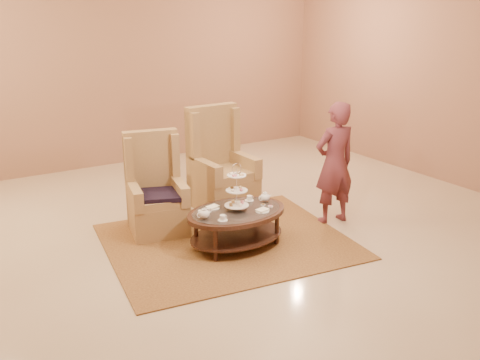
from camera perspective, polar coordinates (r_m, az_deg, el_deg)
ground at (r=6.33m, az=-0.11°, el=-6.70°), size 8.00×8.00×0.00m
ceiling at (r=6.33m, az=-0.11°, el=-6.70°), size 8.00×8.00×0.02m
wall_back at (r=9.44m, az=-13.25°, el=12.09°), size 8.00×0.04×3.50m
wall_right at (r=8.60m, az=23.65°, el=10.55°), size 0.04×8.00×3.50m
rug at (r=6.35m, az=-1.40°, el=-6.54°), size 3.00×2.60×0.01m
tea_table at (r=6.10m, az=-0.36°, el=-3.95°), size 1.22×0.86×1.00m
armchair_left at (r=6.61m, az=-8.94°, el=-1.94°), size 0.78×0.80×1.22m
armchair_right at (r=7.34m, az=-2.15°, el=0.69°), size 0.77×0.79×1.38m
person at (r=6.78m, az=10.06°, el=1.76°), size 0.60×0.42×1.56m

